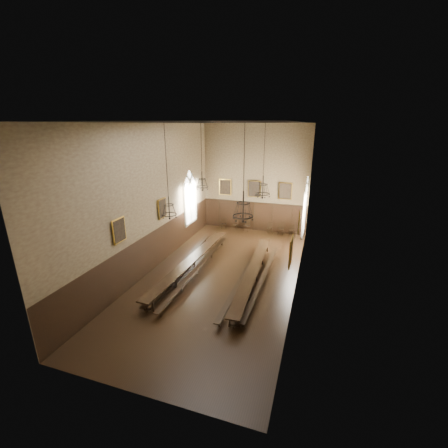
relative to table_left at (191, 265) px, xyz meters
The scene contains 32 objects.
floor 2.07m from the table_left, ahead, with size 9.00×18.00×0.02m, color black.
ceiling 8.84m from the table_left, ahead, with size 9.00×18.00×0.02m, color black.
wall_back 10.04m from the table_left, 77.25° to the left, with size 9.00×0.02×9.00m, color #887853.
wall_front 10.16m from the table_left, 77.44° to the right, with size 9.00×0.02×9.00m, color #887853.
wall_left 4.79m from the table_left, behind, with size 0.02×18.00×9.00m, color #887853.
wall_right 7.71m from the table_left, ahead, with size 0.02×18.00×9.00m, color #887853.
wainscot_panelling 2.19m from the table_left, ahead, with size 9.00×18.00×2.50m, color black, non-canonical shape.
table_left is the anchor object (origin of this frame).
table_right 4.02m from the table_left, ahead, with size 1.11×10.08×0.78m.
bench_left_outer 0.61m from the table_left, behind, with size 0.90×10.29×0.46m.
bench_left_inner 0.60m from the table_left, 17.86° to the right, with size 0.32×10.33×0.46m.
bench_right_inner 3.53m from the table_left, ahead, with size 0.32×10.22×0.46m.
bench_right_outer 4.65m from the table_left, ahead, with size 0.39×9.30×0.42m.
chair_1 8.49m from the table_left, 94.01° to the left, with size 0.44×0.44×0.91m.
chair_2 8.51m from the table_left, 86.64° to the left, with size 0.47×0.47×0.87m.
chair_3 8.56m from the table_left, 79.55° to the left, with size 0.56×0.56×1.03m.
chair_5 9.21m from the table_left, 67.02° to the left, with size 0.51×0.51×0.92m.
chair_6 9.60m from the table_left, 61.99° to the left, with size 0.47×0.47×1.04m.
chair_7 10.07m from the table_left, 57.50° to the left, with size 0.45×0.45×0.94m.
chandelier_back_left 5.53m from the table_left, 95.45° to the left, with size 0.84×0.84×4.25m.
chandelier_back_right 6.57m from the table_left, 32.85° to the left, with size 0.93×0.93×4.41m.
chandelier_front_left 4.75m from the table_left, 95.49° to the right, with size 0.82×0.82×4.80m.
chandelier_front_right 7.01m from the table_left, 36.69° to the right, with size 0.95×0.95×4.23m.
portrait_back_0 9.42m from the table_left, 93.75° to the left, with size 1.10×0.12×1.40m.
portrait_back_1 9.62m from the table_left, 77.07° to the left, with size 1.10×0.12×1.40m.
portrait_back_2 10.48m from the table_left, 62.31° to the left, with size 1.10×0.12×1.40m.
portrait_left_0 4.16m from the table_left, 158.50° to the left, with size 0.12×1.00×1.30m.
portrait_left_1 5.40m from the table_left, 123.42° to the right, with size 0.12×1.00×1.30m.
portrait_right_0 7.26m from the table_left, ahead, with size 0.12×1.00×1.30m.
portrait_right_1 8.04m from the table_left, 29.15° to the right, with size 0.12×1.00×1.30m.
window_right 8.95m from the table_left, 40.07° to the left, with size 0.20×2.20×4.60m, color white, non-canonical shape.
window_left 6.65m from the table_left, 113.91° to the left, with size 0.20×2.20×4.60m, color white, non-canonical shape.
Camera 1 is at (5.31, -15.66, 8.93)m, focal length 24.00 mm.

